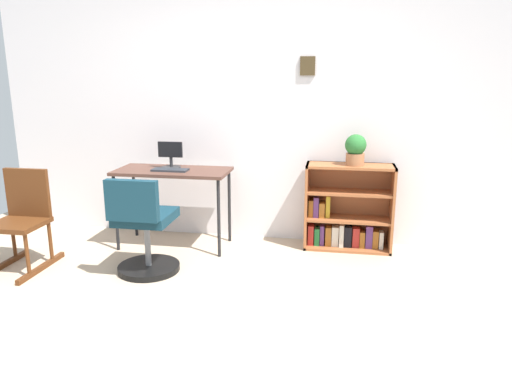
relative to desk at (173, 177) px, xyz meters
name	(u,v)px	position (x,y,z in m)	size (l,w,h in m)	color
ground_plane	(193,349)	(0.70, -1.71, -0.69)	(6.24, 6.24, 0.00)	tan
wall_back	(254,121)	(0.70, 0.44, 0.49)	(5.20, 0.12, 2.36)	silver
desk	(173,177)	(0.00, 0.00, 0.00)	(1.07, 0.51, 0.75)	#52342A
monitor	(171,156)	(-0.04, 0.08, 0.19)	(0.24, 0.18, 0.25)	#262628
keyboard	(170,170)	(0.00, -0.06, 0.08)	(0.33, 0.14, 0.02)	#282B32
office_chair	(144,232)	(-0.02, -0.69, -0.32)	(0.52, 0.55, 0.84)	black
rocking_chair	(22,218)	(-1.11, -0.71, -0.26)	(0.42, 0.64, 0.84)	#532A12
bookshelf_low	(346,212)	(1.63, 0.24, -0.33)	(0.81, 0.30, 0.82)	#9C5730
potted_plant_on_shelf	(355,149)	(1.69, 0.19, 0.28)	(0.19, 0.19, 0.28)	#9E6642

